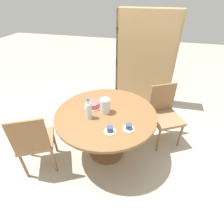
% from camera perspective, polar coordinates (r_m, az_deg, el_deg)
% --- Properties ---
extents(ground_plane, '(14.00, 14.00, 0.00)m').
position_cam_1_polar(ground_plane, '(2.71, -1.70, -12.60)').
color(ground_plane, '#B2A893').
extents(dining_table, '(1.30, 1.30, 0.71)m').
position_cam_1_polar(dining_table, '(2.31, -1.95, -3.01)').
color(dining_table, brown).
rests_on(dining_table, ground_plane).
extents(chair_a, '(0.57, 0.57, 0.90)m').
position_cam_1_polar(chair_a, '(2.72, 16.74, -0.52)').
color(chair_a, olive).
rests_on(chair_a, ground_plane).
extents(chair_b, '(0.57, 0.57, 0.90)m').
position_cam_1_polar(chair_b, '(2.37, -23.92, -8.75)').
color(chair_b, olive).
rests_on(chair_b, ground_plane).
extents(bookshelf, '(1.09, 0.28, 1.75)m').
position_cam_1_polar(bookshelf, '(3.51, 10.34, 15.65)').
color(bookshelf, tan).
rests_on(bookshelf, ground_plane).
extents(coffee_pot, '(0.13, 0.13, 0.23)m').
position_cam_1_polar(coffee_pot, '(2.19, -2.24, 2.23)').
color(coffee_pot, silver).
rests_on(coffee_pot, dining_table).
extents(water_bottle, '(0.07, 0.07, 0.27)m').
position_cam_1_polar(water_bottle, '(2.11, -7.55, 0.54)').
color(water_bottle, silver).
rests_on(water_bottle, dining_table).
extents(cake_main, '(0.22, 0.22, 0.08)m').
position_cam_1_polar(cake_main, '(2.33, -6.29, 2.36)').
color(cake_main, white).
rests_on(cake_main, dining_table).
extents(cup_a, '(0.13, 0.13, 0.07)m').
position_cam_1_polar(cup_a, '(1.98, 5.51, -4.96)').
color(cup_a, white).
rests_on(cup_a, dining_table).
extents(cup_b, '(0.13, 0.13, 0.07)m').
position_cam_1_polar(cup_b, '(1.94, -0.68, -5.83)').
color(cup_b, white).
rests_on(cup_b, dining_table).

